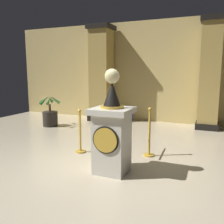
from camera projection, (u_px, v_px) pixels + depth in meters
The scene contains 9 objects.
ground_plane at pixel (94, 168), 4.67m from camera, with size 11.73×11.73×0.00m, color beige.
back_wall at pixel (155, 72), 8.91m from camera, with size 11.73×0.16×3.65m, color tan.
pedestal_clock at pixel (112, 132), 4.40m from camera, with size 0.71×0.71×1.88m.
stanchion_near at pixel (149, 139), 5.32m from camera, with size 0.24×0.24×1.08m.
stanchion_far at pixel (80, 137), 5.57m from camera, with size 0.24×0.24×1.00m.
velvet_rope at pixel (114, 120), 5.38m from camera, with size 0.98×0.96×0.22m.
column_left at pixel (101, 74), 9.12m from camera, with size 0.87×0.87×3.50m.
column_right at pixel (210, 75), 7.68m from camera, with size 0.73×0.73×3.50m.
potted_palm_left at pixel (50, 116), 8.29m from camera, with size 0.76×0.70×1.07m.
Camera 1 is at (2.04, -3.96, 1.83)m, focal length 39.11 mm.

